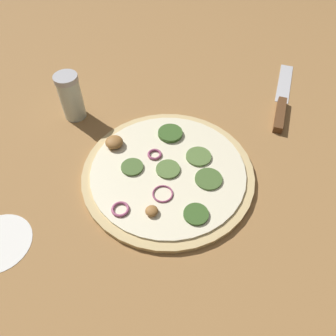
# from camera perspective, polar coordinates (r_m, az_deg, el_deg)

# --- Properties ---
(ground_plane) EXTENTS (3.00, 3.00, 0.00)m
(ground_plane) POSITION_cam_1_polar(r_m,az_deg,el_deg) (0.67, 0.00, -1.12)
(ground_plane) COLOR #9E703F
(pizza) EXTENTS (0.35, 0.35, 0.03)m
(pizza) POSITION_cam_1_polar(r_m,az_deg,el_deg) (0.66, -0.11, -0.63)
(pizza) COLOR #D6B77A
(pizza) RESTS_ON ground_plane
(knife) EXTENTS (0.18, 0.25, 0.02)m
(knife) POSITION_cam_1_polar(r_m,az_deg,el_deg) (0.86, 19.11, 10.16)
(knife) COLOR silver
(knife) RESTS_ON ground_plane
(spice_jar) EXTENTS (0.05, 0.05, 0.11)m
(spice_jar) POSITION_cam_1_polar(r_m,az_deg,el_deg) (0.79, -16.57, 11.83)
(spice_jar) COLOR silver
(spice_jar) RESTS_ON ground_plane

